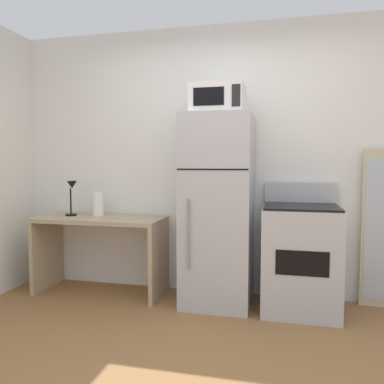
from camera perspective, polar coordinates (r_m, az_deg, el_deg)
wall_back_white at (r=3.75m, az=5.70°, el=4.63°), size 5.00×0.10×2.60m
desk at (r=3.88m, az=-13.55°, el=-6.92°), size 1.25×0.52×0.75m
desk_lamp at (r=3.99m, az=-17.60°, el=-0.02°), size 0.14×0.12×0.35m
paper_towel_roll at (r=3.93m, az=-13.86°, el=-1.76°), size 0.11×0.11×0.24m
refrigerator at (r=3.43m, az=3.86°, el=-2.80°), size 0.61×0.61×1.71m
microwave at (r=3.43m, az=3.89°, el=13.69°), size 0.46×0.35×0.26m
oven_range at (r=3.46m, az=15.93°, el=-9.45°), size 0.64×0.61×1.10m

